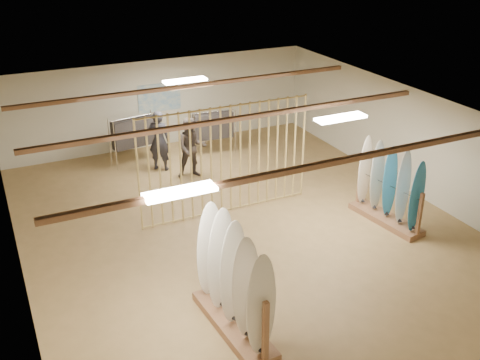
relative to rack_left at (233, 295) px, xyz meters
name	(u,v)px	position (x,y,z in m)	size (l,w,h in m)	color
floor	(240,225)	(1.75, 3.39, -0.74)	(12.00, 12.00, 0.00)	#A68450
ceiling	(240,115)	(1.75, 3.39, 2.06)	(12.00, 12.00, 0.00)	#9B9893
wall_back	(159,103)	(1.75, 9.39, 0.66)	(12.00, 12.00, 0.00)	beige
wall_front	(418,324)	(1.75, -2.61, 0.66)	(12.00, 12.00, 0.00)	beige
wall_left	(12,216)	(-3.25, 3.39, 0.66)	(12.00, 12.00, 0.00)	beige
wall_right	(409,139)	(6.75, 3.39, 0.66)	(12.00, 12.00, 0.00)	beige
ceiling_slats	(240,118)	(1.75, 3.39, 1.98)	(9.50, 6.12, 0.10)	#906241
light_panels	(240,117)	(1.75, 3.39, 2.00)	(1.20, 0.35, 0.06)	white
bamboo_partition	(226,160)	(1.75, 4.19, 0.66)	(4.45, 0.05, 2.78)	tan
poster	(159,97)	(1.75, 9.37, 0.86)	(1.40, 0.03, 0.90)	#367CBE
rack_left	(233,295)	(0.00, 0.00, 0.00)	(0.73, 2.32, 2.18)	#906241
rack_right	(388,197)	(5.03, 2.01, -0.08)	(0.80, 2.11, 1.96)	#906241
clothing_rack_a	(134,133)	(0.54, 8.24, 0.23)	(1.38, 0.58, 1.50)	silver
clothing_rack_b	(213,126)	(2.98, 7.92, 0.18)	(1.33, 0.45, 1.43)	silver
shopper_a	(159,137)	(1.07, 7.45, 0.28)	(0.75, 0.51, 2.06)	#28272F
shopper_b	(191,144)	(1.74, 6.56, 0.25)	(0.96, 0.75, 1.99)	#3D342F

